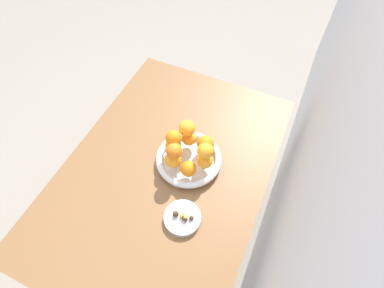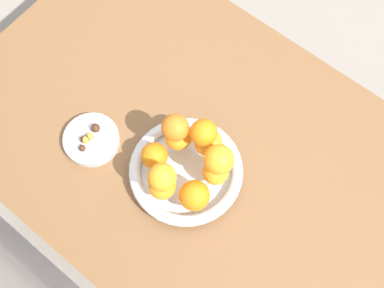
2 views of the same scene
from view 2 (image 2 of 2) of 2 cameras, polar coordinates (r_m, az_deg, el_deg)
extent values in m
plane|color=gray|center=(1.84, -0.65, -8.02)|extent=(6.00, 6.00, 0.00)
cube|color=brown|center=(1.15, -1.03, 0.60)|extent=(1.10, 0.76, 0.04)
cylinder|color=brown|center=(1.59, 20.89, -6.51)|extent=(0.05, 0.05, 0.70)
cylinder|color=brown|center=(1.76, -6.76, 12.87)|extent=(0.05, 0.05, 0.70)
cylinder|color=brown|center=(1.63, -21.70, -2.51)|extent=(0.05, 0.05, 0.70)
cylinder|color=silver|center=(1.09, -0.71, -3.46)|extent=(0.21, 0.21, 0.01)
torus|color=silver|center=(1.07, -0.72, -3.13)|extent=(0.26, 0.26, 0.03)
cylinder|color=silver|center=(1.14, -11.81, 0.49)|extent=(0.13, 0.13, 0.02)
sphere|color=orange|center=(1.04, -4.45, -1.40)|extent=(0.06, 0.06, 0.06)
sphere|color=orange|center=(1.02, -3.57, -4.96)|extent=(0.06, 0.06, 0.06)
sphere|color=orange|center=(1.01, 0.29, -6.12)|extent=(0.07, 0.07, 0.07)
sphere|color=orange|center=(1.03, 2.80, -3.31)|extent=(0.06, 0.06, 0.06)
sphere|color=orange|center=(1.05, 1.92, 0.13)|extent=(0.06, 0.06, 0.06)
sphere|color=orange|center=(1.06, -1.64, 0.93)|extent=(0.06, 0.06, 0.06)
sphere|color=orange|center=(0.99, 1.40, 1.37)|extent=(0.06, 0.06, 0.06)
sphere|color=orange|center=(1.00, -2.01, 1.95)|extent=(0.06, 0.06, 0.06)
sphere|color=orange|center=(0.96, -3.57, -3.94)|extent=(0.06, 0.06, 0.06)
sphere|color=orange|center=(0.98, 3.22, -1.86)|extent=(0.06, 0.06, 0.06)
sphere|color=#472819|center=(1.13, -11.37, 1.88)|extent=(0.02, 0.02, 0.02)
sphere|color=#472819|center=(1.12, -12.29, 0.69)|extent=(0.02, 0.02, 0.02)
sphere|color=gold|center=(1.12, -12.50, 0.50)|extent=(0.02, 0.02, 0.02)
sphere|color=gold|center=(1.12, -11.99, 0.87)|extent=(0.02, 0.02, 0.02)
sphere|color=#472819|center=(1.12, -12.88, -0.49)|extent=(0.02, 0.02, 0.02)
sphere|color=#472819|center=(1.12, -12.71, 0.55)|extent=(0.02, 0.02, 0.02)
camera|label=1|loc=(0.78, -70.77, 34.51)|focal=28.00mm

